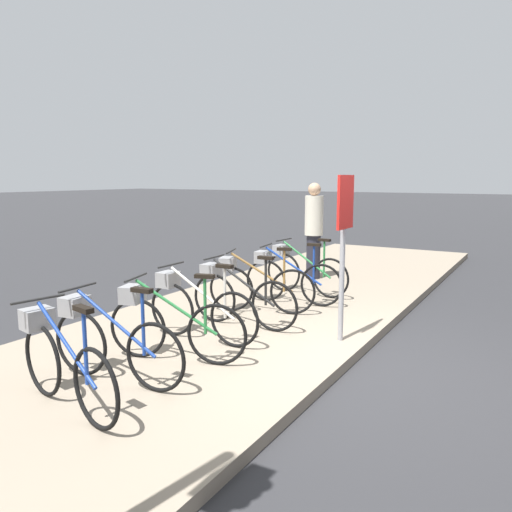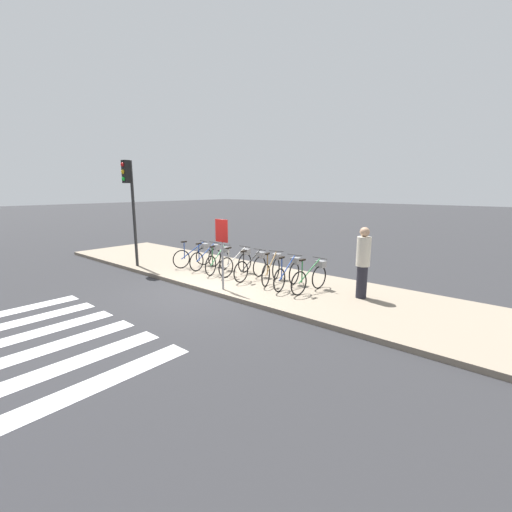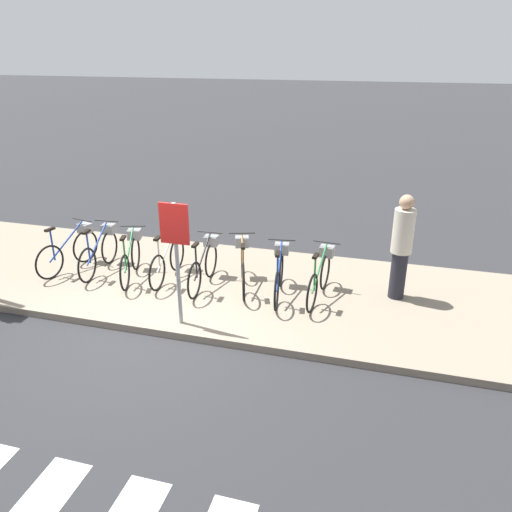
{
  "view_description": "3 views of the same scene",
  "coord_description": "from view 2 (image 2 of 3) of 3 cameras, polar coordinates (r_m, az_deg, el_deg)",
  "views": [
    {
      "loc": [
        -4.84,
        -1.71,
        2.01
      ],
      "look_at": [
        0.74,
        1.6,
        0.98
      ],
      "focal_mm": 35.0,
      "sensor_mm": 36.0,
      "label": 1
    },
    {
      "loc": [
        6.99,
        -5.93,
        2.82
      ],
      "look_at": [
        1.49,
        0.5,
        1.15
      ],
      "focal_mm": 24.0,
      "sensor_mm": 36.0,
      "label": 2
    },
    {
      "loc": [
        3.36,
        -5.8,
        4.04
      ],
      "look_at": [
        1.42,
        1.21,
        0.97
      ],
      "focal_mm": 35.0,
      "sensor_mm": 36.0,
      "label": 3
    }
  ],
  "objects": [
    {
      "name": "ground_plane",
      "position": [
        9.59,
        -8.77,
        -6.05
      ],
      "size": [
        120.0,
        120.0,
        0.0
      ],
      "primitive_type": "plane",
      "color": "#2D2D30"
    },
    {
      "name": "sign_post",
      "position": [
        9.11,
        -5.69,
        2.32
      ],
      "size": [
        0.44,
        0.07,
        1.91
      ],
      "color": "#99999E",
      "rests_on": "sidewalk"
    },
    {
      "name": "parked_bicycle_5",
      "position": [
        10.02,
        2.73,
        -1.99
      ],
      "size": [
        0.61,
        1.45,
        0.93
      ],
      "color": "black",
      "rests_on": "sidewalk"
    },
    {
      "name": "parked_bicycle_7",
      "position": [
        9.22,
        9.25,
        -3.3
      ],
      "size": [
        0.46,
        1.51,
        0.93
      ],
      "color": "black",
      "rests_on": "sidewalk"
    },
    {
      "name": "parked_bicycle_6",
      "position": [
        9.51,
        5.48,
        -2.75
      ],
      "size": [
        0.46,
        1.5,
        0.93
      ],
      "color": "black",
      "rests_on": "sidewalk"
    },
    {
      "name": "parked_bicycle_0",
      "position": [
        12.22,
        -10.09,
        0.25
      ],
      "size": [
        0.49,
        1.49,
        0.93
      ],
      "color": "black",
      "rests_on": "sidewalk"
    },
    {
      "name": "parked_bicycle_1",
      "position": [
        11.83,
        -8.04,
        -0.04
      ],
      "size": [
        0.46,
        1.51,
        0.93
      ],
      "color": "black",
      "rests_on": "sidewalk"
    },
    {
      "name": "pedestrian",
      "position": [
        8.85,
        17.4,
        -0.79
      ],
      "size": [
        0.34,
        0.34,
        1.78
      ],
      "color": "#23232D",
      "rests_on": "sidewalk"
    },
    {
      "name": "parked_bicycle_4",
      "position": [
        10.33,
        -0.57,
        -1.57
      ],
      "size": [
        0.46,
        1.51,
        0.93
      ],
      "color": "black",
      "rests_on": "sidewalk"
    },
    {
      "name": "sidewalk",
      "position": [
        10.77,
        -1.61,
        -3.67
      ],
      "size": [
        16.91,
        3.55,
        0.12
      ],
      "color": "gray",
      "rests_on": "ground_plane"
    },
    {
      "name": "traffic_light",
      "position": [
        12.57,
        -20.35,
        10.07
      ],
      "size": [
        0.24,
        0.4,
        3.63
      ],
      "color": "#2D2D2D",
      "rests_on": "sidewalk"
    },
    {
      "name": "parked_bicycle_3",
      "position": [
        10.89,
        -3.06,
        -0.92
      ],
      "size": [
        0.46,
        1.51,
        0.93
      ],
      "color": "black",
      "rests_on": "sidewalk"
    },
    {
      "name": "parked_bicycle_2",
      "position": [
        11.25,
        -6.14,
        -0.58
      ],
      "size": [
        0.57,
        1.46,
        0.93
      ],
      "color": "black",
      "rests_on": "sidewalk"
    }
  ]
}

